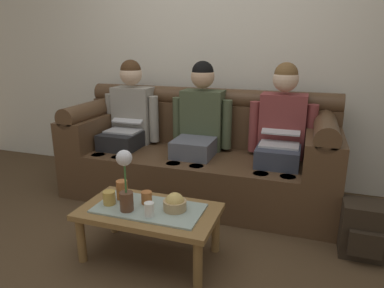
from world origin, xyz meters
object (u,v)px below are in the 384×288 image
Objects in this scene: coffee_table at (149,215)px; cup_far_center at (147,197)px; backpack_right at (364,230)px; couch at (199,156)px; person_right at (281,132)px; person_middle at (199,126)px; cup_far_left at (109,198)px; flower_vase at (125,180)px; cup_near_right at (149,209)px; snack_bowl at (175,203)px; person_left at (128,120)px; cup_near_left at (122,190)px.

cup_far_center is at bearing 127.90° from coffee_table.
coffee_table is 2.41× the size of backpack_right.
couch is 1.95× the size of person_right.
person_middle is 1.15m from cup_far_left.
person_middle is at bearing 84.29° from flower_vase.
cup_near_right is 0.24× the size of backpack_right.
couch reaches higher than flower_vase.
person_right is 1.19m from snack_bowl.
person_left is 2.18m from backpack_right.
person_left is at bearing -179.96° from person_middle.
cup_far_left is 0.24× the size of backpack_right.
cup_far_left is at bearing -171.96° from coffee_table.
person_middle is at bearing 0.04° from person_left.
snack_bowl is (0.17, 0.03, 0.10)m from coffee_table.
person_left is 1.24m from cup_far_center.
couch is 6.48× the size of backpack_right.
cup_near_right is at bearing -155.74° from backpack_right.
coffee_table is (0.00, -1.05, -0.36)m from person_middle.
cup_near_right is at bearing -62.67° from coffee_table.
cup_far_left is at bearing -67.69° from person_left.
snack_bowl is 1.16× the size of cup_near_left.
cup_far_center is (-0.04, -1.00, -0.26)m from person_middle.
couch is 2.69× the size of coffee_table.
couch is 1.95× the size of person_middle.
cup_near_left is at bearing 176.51° from cup_far_center.
cup_far_left reaches higher than cup_far_center.
flower_vase is 0.24m from cup_near_right.
backpack_right is (1.56, 0.41, -0.24)m from cup_near_left.
cup_far_center is (0.07, 0.13, -0.17)m from flower_vase.
flower_vase reaches higher than backpack_right.
cup_near_right is (0.05, -1.16, 0.03)m from couch.
cup_near_left reaches higher than cup_far_center.
snack_bowl is 0.40m from cup_near_left.
person_middle reaches higher than cup_near_right.
cup_near_left is 1.44× the size of cup_near_right.
person_right is at bearing 60.29° from cup_near_right.
snack_bowl is at bearing -158.97° from backpack_right.
person_right reaches higher than cup_near_right.
cup_far_center reaches higher than backpack_right.
person_right is at bearing 48.07° from cup_far_left.
backpack_right is (0.62, -0.58, -0.48)m from person_right.
coffee_table is 1.42m from backpack_right.
cup_far_center is (0.19, -0.01, -0.02)m from cup_near_left.
cup_near_left is (-0.94, -0.99, -0.24)m from person_right.
person_middle is 1.05m from cup_near_left.
person_left is at bearing 112.31° from cup_far_left.
coffee_table is at bearing -90.00° from person_middle.
cup_far_left is (0.45, -1.09, -0.26)m from person_left.
couch is at bearing 90.00° from coffee_table.
person_left is 13.79× the size of cup_far_left.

